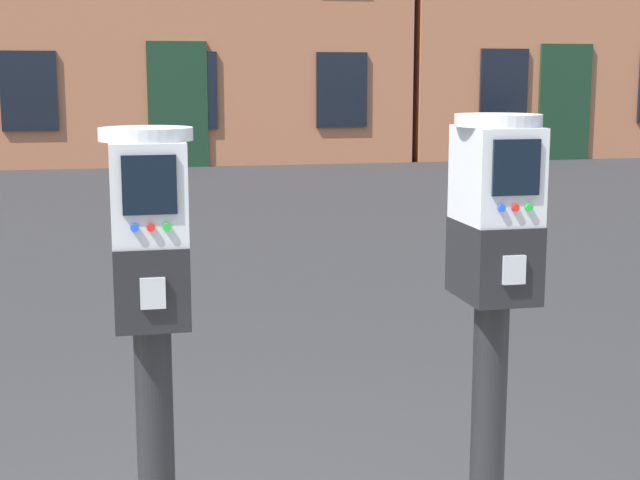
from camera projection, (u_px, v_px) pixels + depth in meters
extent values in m
cube|color=black|center=(150.00, 281.00, 2.22)|extent=(0.17, 0.24, 0.19)
cube|color=#A5A8AD|center=(153.00, 293.00, 2.10)|extent=(0.06, 0.01, 0.07)
cube|color=#B7BABF|center=(148.00, 191.00, 2.18)|extent=(0.17, 0.23, 0.23)
cube|color=black|center=(149.00, 185.00, 2.07)|extent=(0.12, 0.01, 0.13)
cylinder|color=blue|center=(135.00, 228.00, 2.07)|extent=(0.02, 0.01, 0.02)
cylinder|color=red|center=(151.00, 227.00, 2.08)|extent=(0.02, 0.01, 0.02)
cylinder|color=green|center=(167.00, 227.00, 2.09)|extent=(0.02, 0.01, 0.02)
cylinder|color=#B7BABF|center=(146.00, 134.00, 2.16)|extent=(0.22, 0.22, 0.03)
cylinder|color=black|center=(487.00, 454.00, 2.48)|extent=(0.09, 0.09, 0.84)
cube|color=black|center=(494.00, 260.00, 2.39)|extent=(0.17, 0.24, 0.20)
cube|color=#A5A8AD|center=(514.00, 270.00, 2.27)|extent=(0.06, 0.01, 0.07)
cube|color=#B7BABF|center=(496.00, 175.00, 2.35)|extent=(0.17, 0.23, 0.24)
cube|color=black|center=(516.00, 168.00, 2.23)|extent=(0.12, 0.01, 0.13)
cylinder|color=blue|center=(502.00, 208.00, 2.24)|extent=(0.02, 0.01, 0.02)
cylinder|color=red|center=(515.00, 208.00, 2.25)|extent=(0.02, 0.01, 0.02)
cylinder|color=green|center=(529.00, 207.00, 2.26)|extent=(0.02, 0.01, 0.02)
cylinder|color=#B7BABF|center=(498.00, 120.00, 2.33)|extent=(0.22, 0.22, 0.03)
cube|color=black|center=(29.00, 91.00, 15.34)|extent=(0.90, 0.06, 1.29)
cube|color=black|center=(190.00, 90.00, 15.87)|extent=(0.90, 0.06, 1.29)
cube|color=black|center=(342.00, 90.00, 16.39)|extent=(0.90, 0.06, 1.29)
cube|color=#193823|center=(178.00, 105.00, 15.87)|extent=(1.00, 0.07, 2.10)
cube|color=black|center=(504.00, 87.00, 16.98)|extent=(0.90, 0.06, 1.34)
cube|color=#193823|center=(564.00, 102.00, 17.27)|extent=(1.00, 0.07, 2.10)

